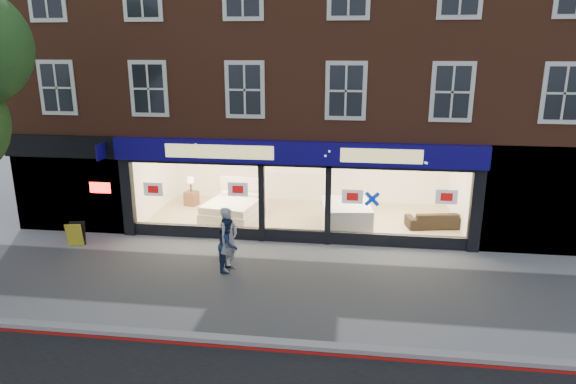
% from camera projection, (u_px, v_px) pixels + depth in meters
% --- Properties ---
extents(ground, '(120.00, 120.00, 0.00)m').
position_uv_depth(ground, '(281.00, 284.00, 13.57)').
color(ground, gray).
rests_on(ground, ground).
extents(kerb_line, '(60.00, 0.10, 0.01)m').
position_uv_depth(kerb_line, '(259.00, 349.00, 10.61)').
color(kerb_line, '#8C0A07').
rests_on(kerb_line, ground).
extents(kerb_stone, '(60.00, 0.25, 0.12)m').
position_uv_depth(kerb_stone, '(261.00, 342.00, 10.79)').
color(kerb_stone, gray).
rests_on(kerb_stone, ground).
extents(showroom_floor, '(11.00, 4.50, 0.10)m').
position_uv_depth(showroom_floor, '(302.00, 218.00, 18.56)').
color(showroom_floor, tan).
rests_on(showroom_floor, ground).
extents(building, '(19.00, 8.26, 10.30)m').
position_uv_depth(building, '(308.00, 28.00, 18.36)').
color(building, brown).
rests_on(building, ground).
extents(display_bed, '(2.16, 2.47, 1.24)m').
position_uv_depth(display_bed, '(234.00, 208.00, 18.48)').
color(display_bed, white).
rests_on(display_bed, showroom_floor).
extents(bedside_table, '(0.55, 0.55, 0.55)m').
position_uv_depth(bedside_table, '(192.00, 198.00, 19.88)').
color(bedside_table, brown).
rests_on(bedside_table, showroom_floor).
extents(mattress_stack, '(1.83, 2.20, 0.80)m').
position_uv_depth(mattress_stack, '(346.00, 215.00, 17.57)').
color(mattress_stack, silver).
rests_on(mattress_stack, showroom_floor).
extents(sofa, '(2.00, 1.09, 0.55)m').
position_uv_depth(sofa, '(435.00, 219.00, 17.46)').
color(sofa, black).
rests_on(sofa, showroom_floor).
extents(a_board, '(0.55, 0.41, 0.77)m').
position_uv_depth(a_board, '(76.00, 234.00, 16.06)').
color(a_board, gold).
rests_on(a_board, ground).
extents(pedestrian_grey, '(0.68, 0.79, 1.82)m').
position_uv_depth(pedestrian_grey, '(228.00, 239.00, 14.17)').
color(pedestrian_grey, '#969A9D').
rests_on(pedestrian_grey, ground).
extents(pedestrian_blue, '(0.58, 0.74, 1.52)m').
position_uv_depth(pedestrian_blue, '(228.00, 244.00, 14.20)').
color(pedestrian_blue, '#172441').
rests_on(pedestrian_blue, ground).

